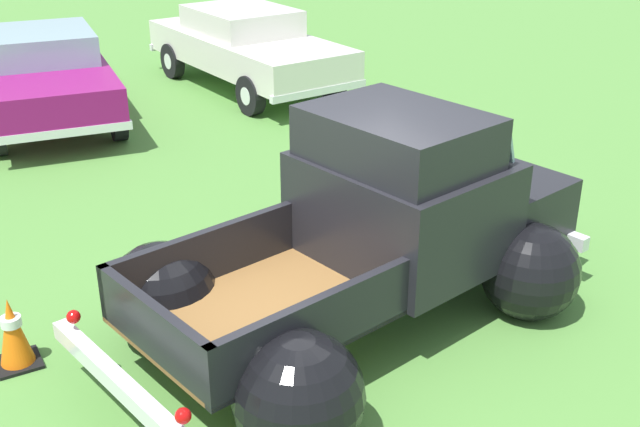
{
  "coord_description": "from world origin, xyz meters",
  "views": [
    {
      "loc": [
        -3.25,
        -5.14,
        3.9
      ],
      "look_at": [
        0.0,
        0.51,
        0.93
      ],
      "focal_mm": 44.02,
      "sensor_mm": 36.0,
      "label": 1
    }
  ],
  "objects_px": {
    "show_car_1": "(45,73)",
    "show_car_2": "(247,45)",
    "vintage_pickup_truck": "(381,240)",
    "lane_cone_0": "(13,333)"
  },
  "relations": [
    {
      "from": "show_car_1",
      "to": "show_car_2",
      "type": "bearing_deg",
      "value": 100.75
    },
    {
      "from": "vintage_pickup_truck",
      "to": "show_car_1",
      "type": "bearing_deg",
      "value": 88.49
    },
    {
      "from": "vintage_pickup_truck",
      "to": "show_car_2",
      "type": "relative_size",
      "value": 1.03
    },
    {
      "from": "show_car_2",
      "to": "lane_cone_0",
      "type": "distance_m",
      "value": 8.83
    },
    {
      "from": "vintage_pickup_truck",
      "to": "show_car_1",
      "type": "relative_size",
      "value": 1.09
    },
    {
      "from": "show_car_1",
      "to": "lane_cone_0",
      "type": "height_order",
      "value": "show_car_1"
    },
    {
      "from": "lane_cone_0",
      "to": "vintage_pickup_truck",
      "type": "bearing_deg",
      "value": -14.81
    },
    {
      "from": "vintage_pickup_truck",
      "to": "lane_cone_0",
      "type": "distance_m",
      "value": 3.23
    },
    {
      "from": "vintage_pickup_truck",
      "to": "show_car_1",
      "type": "xyz_separation_m",
      "value": [
        -1.32,
        7.55,
        0.03
      ]
    },
    {
      "from": "vintage_pickup_truck",
      "to": "show_car_2",
      "type": "height_order",
      "value": "vintage_pickup_truck"
    }
  ]
}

